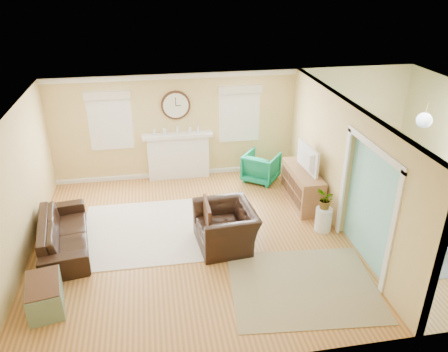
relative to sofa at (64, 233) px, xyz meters
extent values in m
plane|color=#8F5E25|center=(3.88, -0.19, -0.31)|extent=(9.00, 9.00, 0.00)
cube|color=tan|center=(3.88, 2.81, 0.99)|extent=(9.00, 0.02, 2.60)
cube|color=tan|center=(3.88, -3.19, 0.99)|extent=(9.00, 0.02, 2.60)
cube|color=tan|center=(-0.62, -0.19, 0.99)|extent=(0.02, 6.00, 2.60)
cube|color=white|center=(3.88, -0.19, 2.29)|extent=(9.00, 6.00, 0.02)
cube|color=tan|center=(5.38, 1.21, 0.99)|extent=(0.12, 3.20, 2.60)
cube|color=tan|center=(5.38, -2.69, 0.99)|extent=(0.12, 1.00, 2.60)
cube|color=tan|center=(5.38, -1.29, 2.09)|extent=(0.12, 1.80, 0.40)
cube|color=white|center=(5.31, -0.39, 0.79)|extent=(0.04, 0.12, 2.20)
cube|color=white|center=(5.31, -2.19, 0.79)|extent=(0.04, 0.12, 2.20)
cube|color=white|center=(5.31, -1.29, 1.89)|extent=(0.04, 1.92, 0.12)
cube|color=#79D0CB|center=(5.45, -0.19, 0.99)|extent=(0.02, 6.00, 2.60)
cube|color=white|center=(2.38, 2.69, 0.24)|extent=(1.50, 0.24, 1.10)
cube|color=white|center=(2.38, 2.66, 0.82)|extent=(1.70, 0.30, 0.08)
cube|color=black|center=(2.38, 2.79, 0.19)|extent=(0.85, 0.02, 0.75)
cube|color=gold|center=(2.38, 2.68, 0.11)|extent=(0.85, 0.02, 0.62)
cylinder|color=#4A2B1A|center=(2.38, 2.78, 1.54)|extent=(0.70, 0.06, 0.70)
cylinder|color=silver|center=(2.38, 2.74, 1.54)|extent=(0.60, 0.01, 0.60)
cube|color=black|center=(2.38, 2.74, 1.64)|extent=(0.02, 0.01, 0.20)
cube|color=black|center=(2.44, 2.74, 1.54)|extent=(0.12, 0.01, 0.02)
cube|color=white|center=(0.83, 2.79, 1.24)|extent=(0.90, 0.03, 1.30)
cube|color=white|center=(0.83, 2.76, 1.24)|extent=(1.00, 0.04, 1.40)
cube|color=beige|center=(0.83, 2.72, 1.87)|extent=(1.05, 0.10, 0.18)
cube|color=white|center=(3.93, 2.79, 1.24)|extent=(0.90, 0.03, 1.30)
cube|color=white|center=(3.93, 2.76, 1.24)|extent=(1.00, 0.04, 1.40)
cube|color=beige|center=(3.93, 2.72, 1.87)|extent=(1.05, 0.10, 0.18)
cylinder|color=gold|center=(6.88, -0.19, 2.14)|extent=(0.02, 0.02, 0.30)
sphere|color=white|center=(6.88, -0.19, 1.89)|extent=(0.30, 0.30, 0.30)
cube|color=beige|center=(1.62, 0.29, -0.30)|extent=(2.78, 2.42, 0.01)
cube|color=#94855D|center=(4.09, -1.86, -0.31)|extent=(2.59, 2.19, 0.01)
cube|color=gray|center=(7.08, -0.49, -0.31)|extent=(2.57, 3.21, 0.01)
imported|color=black|center=(0.00, 0.00, 0.00)|extent=(1.14, 2.23, 0.62)
imported|color=black|center=(3.02, -0.42, 0.08)|extent=(1.15, 1.29, 0.78)
imported|color=#00734E|center=(4.37, 2.15, 0.05)|extent=(1.09, 1.10, 0.72)
cube|color=slate|center=(-0.05, -1.64, -0.08)|extent=(0.65, 0.91, 0.46)
cube|color=#4A2B1A|center=(-0.05, -1.64, 0.16)|extent=(0.62, 0.87, 0.02)
cube|color=#9C6A3F|center=(4.99, 0.90, 0.09)|extent=(0.51, 1.53, 0.80)
cube|color=#4A2B1A|center=(4.73, 0.45, 0.24)|extent=(0.01, 0.41, 0.22)
cube|color=#4A2B1A|center=(4.73, 0.45, -0.03)|extent=(0.01, 0.41, 0.22)
cube|color=#4A2B1A|center=(4.73, 0.90, 0.24)|extent=(0.01, 0.41, 0.22)
cube|color=#4A2B1A|center=(4.73, 0.90, -0.03)|extent=(0.01, 0.41, 0.22)
cube|color=#4A2B1A|center=(4.73, 1.36, 0.24)|extent=(0.01, 0.41, 0.22)
cube|color=#4A2B1A|center=(4.73, 1.36, -0.03)|extent=(0.01, 0.41, 0.22)
imported|color=black|center=(4.97, 0.90, 0.77)|extent=(0.21, 0.99, 0.57)
cylinder|color=white|center=(5.05, -0.26, -0.07)|extent=(0.33, 0.33, 0.49)
imported|color=#337F33|center=(5.05, -0.26, 0.39)|extent=(0.40, 0.44, 0.42)
imported|color=#4A2B1A|center=(7.08, -0.49, 0.00)|extent=(1.10, 1.81, 0.62)
cube|color=gray|center=(7.17, 0.58, 0.11)|extent=(0.44, 0.44, 0.05)
cube|color=gray|center=(7.17, 0.58, 0.34)|extent=(0.40, 0.10, 0.47)
cylinder|color=black|center=(7.31, 0.76, -0.12)|extent=(0.03, 0.03, 0.39)
cylinder|color=black|center=(7.35, 0.45, -0.12)|extent=(0.03, 0.03, 0.39)
cylinder|color=black|center=(6.99, 0.72, -0.12)|extent=(0.03, 0.03, 0.39)
cylinder|color=black|center=(7.03, 0.40, -0.12)|extent=(0.03, 0.03, 0.39)
cylinder|color=black|center=(6.96, -1.42, -0.09)|extent=(0.03, 0.03, 0.45)
cube|color=white|center=(6.49, -0.55, 0.17)|extent=(0.51, 0.51, 0.05)
cube|color=white|center=(6.49, -0.55, 0.44)|extent=(0.11, 0.45, 0.54)
cylinder|color=black|center=(6.33, -0.34, -0.09)|extent=(0.03, 0.03, 0.45)
cylinder|color=black|center=(6.69, -0.40, -0.09)|extent=(0.03, 0.03, 0.45)
cylinder|color=black|center=(6.28, -0.70, -0.09)|extent=(0.03, 0.03, 0.45)
cylinder|color=black|center=(6.64, -0.76, -0.09)|extent=(0.03, 0.03, 0.45)
cylinder|color=black|center=(7.58, -0.38, -0.12)|extent=(0.03, 0.03, 0.38)
camera|label=1|loc=(1.79, -7.31, 4.56)|focal=35.00mm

